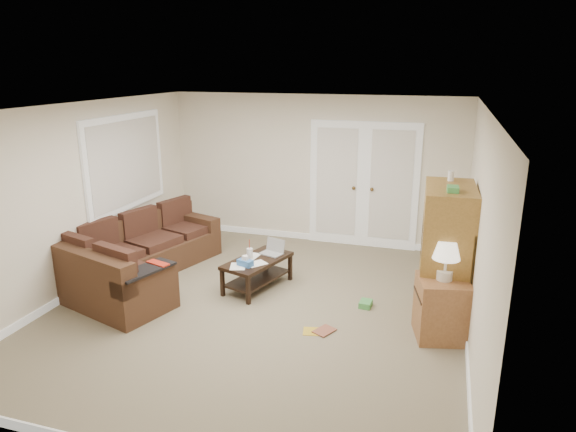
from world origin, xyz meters
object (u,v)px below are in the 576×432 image
(sectional_sofa, at_px, (133,261))
(tv_armoire, at_px, (445,253))
(coffee_table, at_px, (258,272))
(side_cabinet, at_px, (442,304))

(sectional_sofa, xyz_separation_m, tv_armoire, (4.15, 0.20, 0.51))
(coffee_table, distance_m, side_cabinet, 2.51)
(tv_armoire, bearing_deg, side_cabinet, -91.86)
(tv_armoire, xyz_separation_m, side_cabinet, (0.01, -0.51, -0.42))
(sectional_sofa, height_order, side_cabinet, side_cabinet)
(side_cabinet, bearing_deg, coffee_table, 151.83)
(coffee_table, height_order, tv_armoire, tv_armoire)
(coffee_table, bearing_deg, tv_armoire, 14.01)
(sectional_sofa, bearing_deg, side_cabinet, 13.18)
(coffee_table, xyz_separation_m, tv_armoire, (2.42, -0.15, 0.60))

